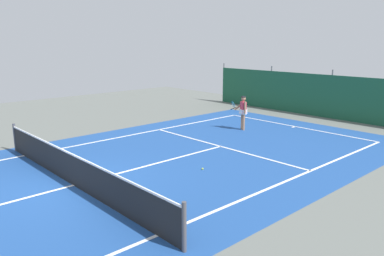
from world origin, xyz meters
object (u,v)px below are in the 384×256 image
(parked_car, at_px, (312,94))
(tennis_net, at_px, (73,169))
(tennis_player, at_px, (243,110))
(tennis_ball_near_player, at_px, (202,169))

(parked_car, bearing_deg, tennis_net, -75.04)
(tennis_player, distance_m, parked_car, 8.73)
(tennis_player, relative_size, tennis_ball_near_player, 24.85)
(tennis_player, height_order, tennis_ball_near_player, tennis_player)
(tennis_player, xyz_separation_m, parked_car, (-1.32, 8.62, -0.12))
(tennis_net, distance_m, tennis_player, 9.54)
(tennis_player, xyz_separation_m, tennis_ball_near_player, (2.97, -5.59, -0.93))
(tennis_net, xyz_separation_m, parked_car, (-2.72, 18.05, 0.33))
(parked_car, bearing_deg, tennis_ball_near_player, -66.79)
(tennis_player, height_order, parked_car, parked_car)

